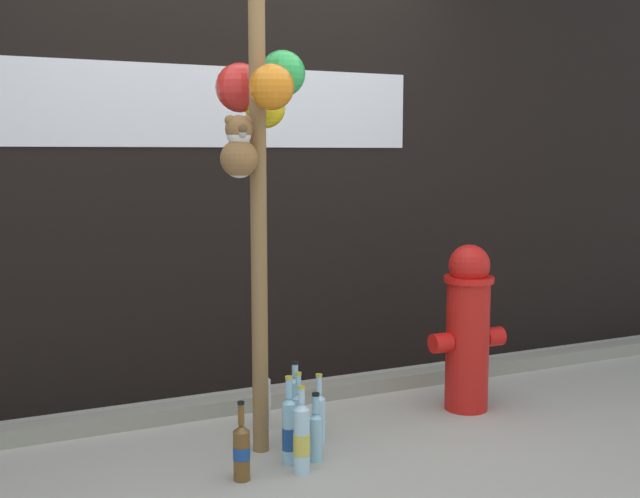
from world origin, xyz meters
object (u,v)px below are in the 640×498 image
memorial_post (257,55)px  bottle_3 (298,421)px  bottle_1 (295,409)px  fire_hydrant (468,327)px  bottle_7 (242,451)px  bottle_4 (319,415)px  bottle_5 (265,400)px  bottle_0 (316,433)px  bottle_2 (289,431)px  bottle_6 (302,438)px

memorial_post → bottle_3: 1.62m
bottle_1 → bottle_3: bottle_1 is taller
fire_hydrant → bottle_7: bearing=-165.8°
bottle_4 → bottle_7: (-0.46, -0.25, -0.00)m
bottle_7 → bottle_4: bearing=28.5°
bottle_1 → bottle_4: size_ratio=1.19×
memorial_post → bottle_3: bearing=-50.5°
bottle_3 → bottle_5: 0.36m
bottle_3 → bottle_7: bottle_3 is taller
bottle_0 → bottle_3: bearing=112.2°
fire_hydrant → bottle_1: fire_hydrant is taller
bottle_1 → bottle_3: size_ratio=1.03×
memorial_post → bottle_2: size_ratio=7.55×
bottle_4 → memorial_post: bearing=169.2°
fire_hydrant → bottle_2: (-1.12, -0.28, -0.29)m
fire_hydrant → memorial_post: bearing=-178.0°
bottle_0 → bottle_1: bottle_1 is taller
bottle_2 → bottle_7: (-0.24, -0.07, -0.02)m
bottle_3 → bottle_7: 0.35m
memorial_post → bottle_3: size_ratio=7.86×
bottle_3 → bottle_5: bottle_3 is taller
bottle_0 → bottle_3: 0.11m
bottle_2 → bottle_4: bearing=39.2°
memorial_post → bottle_2: 1.63m
fire_hydrant → bottle_2: bearing=-166.2°
bottle_0 → bottle_7: (-0.36, -0.05, 0.00)m
bottle_3 → bottle_4: 0.18m
bottle_7 → fire_hydrant: bearing=14.2°
bottle_6 → bottle_4: bearing=54.0°
bottle_3 → bottle_7: (-0.32, -0.15, -0.03)m
bottle_3 → bottle_5: bearing=94.4°
fire_hydrant → bottle_3: size_ratio=2.32×
bottle_2 → bottle_7: bearing=-164.0°
bottle_6 → memorial_post: bearing=99.7°
bottle_7 → bottle_2: bearing=16.0°
bottle_2 → bottle_5: 0.45m
bottle_7 → bottle_3: bearing=25.6°
bottle_5 → bottle_3: bearing=-85.6°
memorial_post → bottle_5: memorial_post is taller
bottle_1 → bottle_2: 0.25m
bottle_1 → bottle_3: 0.14m
bottle_5 → bottle_4: bearing=-56.6°
fire_hydrant → bottle_7: fire_hydrant is taller
bottle_5 → bottle_6: bearing=-93.9°
bottle_0 → bottle_1: bearing=90.1°
bottle_4 → bottle_5: bearing=123.4°
bottle_3 → bottle_4: bearing=34.4°
bottle_0 → bottle_2: bottle_2 is taller
fire_hydrant → bottle_5: bearing=171.0°
bottle_0 → bottle_6: bottle_6 is taller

